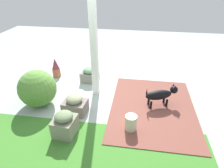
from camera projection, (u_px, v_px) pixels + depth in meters
ground_plane at (108, 96)px, 4.66m from camera, size 12.00×12.00×0.00m
brick_path at (153, 107)px, 4.25m from camera, size 1.80×2.40×0.02m
porch_pillar at (94, 51)px, 4.25m from camera, size 0.15×0.15×2.16m
stone_planter_nearest at (90, 75)px, 5.18m from camera, size 0.47×0.39×0.40m
stone_planter_mid at (75, 105)px, 4.03m from camera, size 0.51×0.41×0.41m
stone_planter_far at (65, 124)px, 3.48m from camera, size 0.41×0.45×0.47m
round_shrub at (37, 89)px, 4.18m from camera, size 0.81×0.81×0.81m
terracotta_pot_spiky at (56, 68)px, 5.38m from camera, size 0.22×0.22×0.55m
dog at (161, 94)px, 4.18m from camera, size 0.72×0.40×0.50m
ceramic_urn at (131, 123)px, 3.60m from camera, size 0.22×0.22×0.32m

